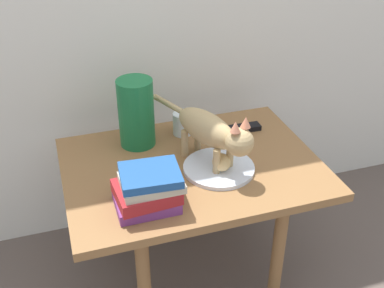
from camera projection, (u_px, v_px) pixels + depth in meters
The scene contains 9 objects.
ground_plane at pixel (192, 271), 1.89m from camera, with size 6.00×6.00×0.00m, color brown.
side_table at pixel (192, 179), 1.66m from camera, with size 0.86×0.62×0.51m.
plate at pixel (219, 168), 1.60m from camera, with size 0.24×0.24×0.01m, color silver.
bread_roll at pixel (221, 162), 1.57m from camera, with size 0.08×0.06×0.05m, color #E0BC7A.
cat at pixel (212, 131), 1.55m from camera, with size 0.22×0.45×0.23m.
book_stack at pixel (148, 190), 1.40m from camera, with size 0.20×0.16×0.12m.
green_vase at pixel (136, 113), 1.68m from camera, with size 0.13×0.13×0.25m, color #196B38.
candle_jar at pixel (182, 125), 1.78m from camera, with size 0.07×0.07×0.08m.
tv_remote at pixel (241, 128), 1.82m from camera, with size 0.15×0.04×0.02m, color black.
Camera 1 is at (-0.41, -1.29, 1.42)m, focal length 44.80 mm.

